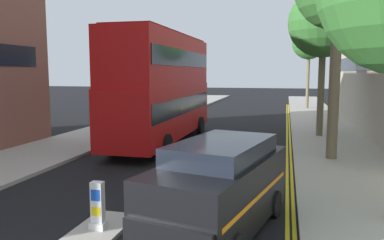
{
  "coord_description": "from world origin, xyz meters",
  "views": [
    {
      "loc": [
        4.12,
        -3.69,
        3.67
      ],
      "look_at": [
        0.5,
        11.0,
        1.8
      ],
      "focal_mm": 35.81,
      "sensor_mm": 36.0,
      "label": 1
    }
  ],
  "objects_px": {
    "keep_left_bollard": "(98,207)",
    "double_decker_bus_away": "(163,85)",
    "taxi_minivan": "(218,188)",
    "pedestrian_far": "(320,107)"
  },
  "relations": [
    {
      "from": "pedestrian_far",
      "to": "taxi_minivan",
      "type": "bearing_deg",
      "value": -99.94
    },
    {
      "from": "keep_left_bollard",
      "to": "taxi_minivan",
      "type": "distance_m",
      "value": 2.79
    },
    {
      "from": "keep_left_bollard",
      "to": "double_decker_bus_away",
      "type": "distance_m",
      "value": 11.69
    },
    {
      "from": "keep_left_bollard",
      "to": "double_decker_bus_away",
      "type": "bearing_deg",
      "value": 100.65
    },
    {
      "from": "taxi_minivan",
      "to": "pedestrian_far",
      "type": "height_order",
      "value": "taxi_minivan"
    },
    {
      "from": "keep_left_bollard",
      "to": "pedestrian_far",
      "type": "distance_m",
      "value": 24.66
    },
    {
      "from": "keep_left_bollard",
      "to": "double_decker_bus_away",
      "type": "relative_size",
      "value": 0.1
    },
    {
      "from": "keep_left_bollard",
      "to": "pedestrian_far",
      "type": "xyz_separation_m",
      "value": [
        6.71,
        23.72,
        0.38
      ]
    },
    {
      "from": "keep_left_bollard",
      "to": "double_decker_bus_away",
      "type": "xyz_separation_m",
      "value": [
        -2.11,
        11.24,
        2.42
      ]
    },
    {
      "from": "keep_left_bollard",
      "to": "pedestrian_far",
      "type": "relative_size",
      "value": 0.69
    }
  ]
}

